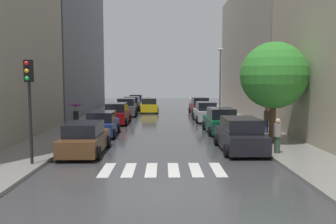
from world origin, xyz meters
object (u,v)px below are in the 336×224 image
Objects in this scene: parked_car_left_second at (102,124)px; pedestrian_by_kerb at (277,135)px; parked_car_right_third at (206,112)px; parked_car_left_nearest at (85,139)px; parked_car_right_fourth at (200,106)px; parked_car_left_fourth at (127,107)px; parked_car_right_second at (220,121)px; parked_car_right_nearest at (240,135)px; pedestrian_foreground at (76,110)px; parked_car_left_sixth at (136,101)px; pedestrian_near_tree at (267,110)px; parked_car_left_third at (117,114)px; traffic_light_left_corner at (29,89)px; lamp_post_right at (220,77)px; taxi_midroad at (149,106)px; parked_car_left_fifth at (132,104)px; street_tree_right at (274,76)px.

pedestrian_by_kerb is at bearing -124.60° from parked_car_left_second.
pedestrian_by_kerb is (9.47, -6.14, 0.27)m from parked_car_left_second.
parked_car_right_third is at bearing -136.15° from pedestrian_by_kerb.
parked_car_right_fourth is (7.81, 19.63, 0.10)m from parked_car_left_nearest.
parked_car_left_fourth is 14.08m from parked_car_right_second.
parked_car_right_nearest is at bearing -179.95° from parked_car_right_third.
parked_car_left_nearest is 6.74m from pedestrian_foreground.
parked_car_left_fourth is 7.86m from parked_car_right_fourth.
parked_car_left_sixth is 2.27× the size of pedestrian_foreground.
parked_car_left_nearest is 1.03× the size of parked_car_left_sixth.
pedestrian_near_tree reaches higher than pedestrian_foreground.
pedestrian_near_tree reaches higher than parked_car_left_fourth.
pedestrian_by_kerb is at bearing -142.62° from parked_car_left_third.
parked_car_left_third is 15.54m from pedestrian_by_kerb.
parked_car_right_third is (7.77, 7.67, 0.05)m from parked_car_left_second.
parked_car_left_nearest is 0.99× the size of parked_car_right_second.
lamp_post_right reaches higher than traffic_light_left_corner.
parked_car_left_nearest is 15.18m from parked_car_right_third.
pedestrian_by_kerb is (7.08, -22.68, 0.25)m from taxi_midroad.
parked_car_right_fourth is at bearing -82.44° from parked_car_left_fourth.
parked_car_left_fifth reaches higher than parked_car_left_nearest.
pedestrian_foreground is (-2.08, -5.37, 0.79)m from parked_car_left_third.
parked_car_right_third reaches higher than parked_car_left_second.
pedestrian_foreground is 13.43m from pedestrian_by_kerb.
pedestrian_near_tree is (2.92, -14.11, 0.82)m from parked_car_right_fourth.
parked_car_left_second is 8.63m from traffic_light_left_corner.
parked_car_left_fourth is 1.09× the size of parked_car_left_fifth.
traffic_light_left_corner is at bearing 173.00° from parked_car_left_fourth.
parked_car_left_nearest is 0.99× the size of parked_car_right_fourth.
parked_car_left_third is 0.97× the size of taxi_midroad.
parked_car_left_fourth reaches higher than parked_car_left_fifth.
pedestrian_foreground is at bearing 161.63° from street_tree_right.
taxi_midroad is (-5.58, 15.46, -0.04)m from parked_car_right_second.
pedestrian_foreground is (-9.88, -13.28, 0.76)m from parked_car_right_fourth.
pedestrian_by_kerb reaches higher than taxi_midroad.
parked_car_left_fifth is at bearing 22.28° from parked_car_right_second.
lamp_post_right is at bearing -64.89° from parked_car_left_third.
parked_car_right_fourth reaches higher than parked_car_left_sixth.
traffic_light_left_corner is 0.66× the size of lamp_post_right.
parked_car_right_second is 5.67m from street_tree_right.
parked_car_left_sixth is at bearing 31.75° from pedestrian_foreground.
parked_car_left_third is at bearing 15.72° from pedestrian_foreground.
parked_car_right_third is 0.95× the size of parked_car_right_fourth.
parked_car_left_nearest is 22.10m from taxi_midroad.
parked_car_left_fifth is at bearing -2.14° from parked_car_left_second.
parked_car_left_fifth is 1.00× the size of parked_car_left_sixth.
traffic_light_left_corner reaches higher than parked_car_right_third.
parked_car_left_fifth is (0.17, 19.22, 0.03)m from parked_car_left_second.
taxi_midroad is 18.53m from pedestrian_near_tree.
parked_car_left_nearest is 2.35× the size of pedestrian_foreground.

